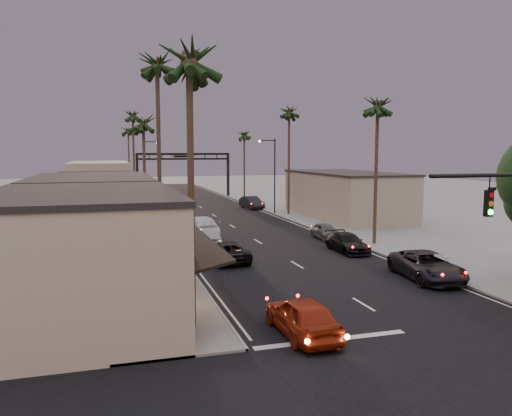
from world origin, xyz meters
TOP-DOWN VIEW (x-y plane):
  - ground at (0.00, 40.00)m, footprint 200.00×200.00m
  - road at (0.00, 45.00)m, footprint 14.00×120.00m
  - sidewalk_left at (-9.50, 52.00)m, footprint 5.00×92.00m
  - sidewalk_right at (9.50, 52.00)m, footprint 5.00×92.00m
  - storefront_near at (-13.00, 12.00)m, footprint 8.00×12.00m
  - storefront_mid at (-13.00, 26.00)m, footprint 8.00×14.00m
  - storefront_far at (-13.00, 42.00)m, footprint 8.00×16.00m
  - storefront_dist at (-13.00, 65.00)m, footprint 8.00×20.00m
  - building_right at (14.00, 40.00)m, footprint 8.00×18.00m
  - arch at (0.00, 70.00)m, footprint 15.20×0.40m
  - streetlight_right at (6.92, 45.00)m, footprint 2.13×0.30m
  - streetlight_left at (-6.92, 58.00)m, footprint 2.13×0.30m
  - palm_la at (-8.60, 9.00)m, footprint 3.20×3.20m
  - palm_lb at (-8.60, 22.00)m, footprint 3.20×3.20m
  - palm_lc at (-8.60, 36.00)m, footprint 3.20×3.20m
  - palm_ld at (-8.60, 55.00)m, footprint 3.20×3.20m
  - palm_ra at (8.60, 24.00)m, footprint 3.20×3.20m
  - palm_rb at (8.60, 44.00)m, footprint 3.20×3.20m
  - palm_rc at (8.60, 64.00)m, footprint 3.20×3.20m
  - palm_far at (-8.30, 78.00)m, footprint 3.20×3.20m
  - oncoming_red at (-4.43, 7.00)m, footprint 1.99×4.78m
  - oncoming_pickup at (-4.33, 21.36)m, footprint 2.75×5.26m
  - oncoming_silver at (-4.57, 26.86)m, footprint 1.77×4.59m
  - oncoming_white at (-4.09, 32.36)m, footprint 2.92×6.20m
  - oncoming_dgrey at (-4.70, 41.62)m, footprint 2.15×4.35m
  - oncoming_grey_far at (-4.73, 51.21)m, footprint 2.18×5.17m
  - curbside_near at (5.94, 13.32)m, footprint 3.34×6.08m
  - curbside_black at (5.18, 21.99)m, footprint 1.97×4.81m
  - curbside_grey at (5.91, 27.49)m, footprint 1.69×4.03m
  - curbside_far at (6.20, 51.52)m, footprint 2.35×5.08m

SIDE VIEW (x-z plane):
  - ground at x=0.00m, z-range 0.00..0.00m
  - road at x=0.00m, z-range -0.01..0.01m
  - sidewalk_left at x=-9.50m, z-range 0.00..0.12m
  - sidewalk_right at x=9.50m, z-range 0.00..0.12m
  - curbside_grey at x=5.91m, z-range 0.00..1.36m
  - curbside_black at x=5.18m, z-range 0.00..1.39m
  - oncoming_pickup at x=-4.33m, z-range 0.00..1.42m
  - oncoming_dgrey at x=-4.70m, z-range 0.00..1.43m
  - oncoming_silver at x=-4.57m, z-range 0.00..1.49m
  - curbside_far at x=6.20m, z-range 0.00..1.61m
  - curbside_near at x=5.94m, z-range 0.00..1.61m
  - oncoming_red at x=-4.43m, z-range 0.00..1.62m
  - oncoming_grey_far at x=-4.73m, z-range 0.00..1.66m
  - oncoming_white at x=-4.09m, z-range 0.00..1.75m
  - storefront_far at x=-13.00m, z-range 0.00..5.00m
  - building_right at x=14.00m, z-range 0.00..5.00m
  - storefront_near at x=-13.00m, z-range 0.00..5.50m
  - storefront_mid at x=-13.00m, z-range 0.00..5.50m
  - storefront_dist at x=-13.00m, z-range 0.00..6.00m
  - streetlight_right at x=6.92m, z-range 0.83..9.83m
  - streetlight_left at x=-6.92m, z-range 0.83..9.83m
  - arch at x=0.00m, z-range 1.90..9.17m
  - palm_lc at x=-8.60m, z-range 4.37..16.57m
  - palm_rc at x=8.60m, z-range 4.37..16.57m
  - palm_la at x=-8.60m, z-range 4.84..18.04m
  - palm_ra at x=8.60m, z-range 4.84..18.04m
  - palm_far at x=-8.30m, z-range 4.84..18.04m
  - palm_ld at x=-8.60m, z-range 5.32..19.52m
  - palm_rb at x=8.60m, z-range 5.32..19.52m
  - palm_lb at x=-8.60m, z-range 5.79..20.99m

